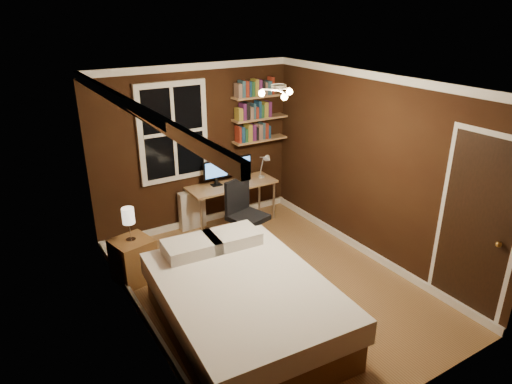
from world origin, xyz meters
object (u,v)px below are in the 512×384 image
bed (243,304)px  office_chair (245,224)px  radiator (192,210)px  monitor_left (216,173)px  bedside_lamp (129,224)px  monitor_right (239,168)px  desk_lamp (264,166)px  desk (232,187)px  nightstand (133,260)px

bed → office_chair: bearing=62.6°
radiator → monitor_left: 0.69m
bedside_lamp → monitor_left: bearing=27.9°
bedside_lamp → monitor_right: 2.22m
bedside_lamp → desk_lamp: desk_lamp is taller
bed → desk: 2.65m
desk → monitor_left: (-0.24, 0.07, 0.26)m
bed → monitor_left: 2.66m
desk_lamp → nightstand: bearing=-163.5°
monitor_left → desk_lamp: (0.79, -0.15, 0.02)m
radiator → monitor_right: (0.80, -0.10, 0.57)m
desk → monitor_left: 0.36m
office_chair → monitor_right: bearing=48.8°
nightstand → monitor_right: monitor_right is taller
bed → monitor_right: 2.84m
radiator → office_chair: (0.36, -1.02, 0.09)m
desk → bed: bearing=-116.4°
bed → office_chair: 1.77m
monitor_right → desk_lamp: (0.37, -0.15, 0.02)m
bedside_lamp → radiator: size_ratio=0.71×
desk → office_chair: size_ratio=1.37×
nightstand → office_chair: (1.60, -0.06, 0.12)m
desk → office_chair: (-0.26, -0.85, -0.21)m
bed → office_chair: (0.92, 1.51, 0.07)m
monitor_left → monitor_right: bearing=0.0°
monitor_left → monitor_right: same height
nightstand → office_chair: 1.61m
bedside_lamp → monitor_left: size_ratio=1.05×
bedside_lamp → office_chair: 1.65m
bed → monitor_left: (0.94, 2.43, 0.55)m
nightstand → desk_lamp: desk_lamp is taller
bed → monitor_right: monitor_right is taller
nightstand → office_chair: office_chair is taller
bedside_lamp → desk: bearing=23.1°
desk → office_chair: 0.91m
monitor_right → office_chair: 1.12m
monitor_left → desk_lamp: bearing=-10.6°
bed → radiator: bearing=81.5°
desk → bedside_lamp: bearing=-156.9°
bedside_lamp → monitor_left: (1.63, 0.86, 0.09)m
bed → monitor_right: (1.35, 2.43, 0.55)m
nightstand → desk: bearing=10.2°
monitor_right → desk_lamp: 0.40m
bedside_lamp → nightstand: bearing=0.0°
monitor_left → office_chair: 1.04m
bedside_lamp → desk: 2.03m
bedside_lamp → radiator: bearing=37.9°
desk → monitor_right: (0.18, 0.07, 0.26)m
desk → desk_lamp: 0.62m
desk → monitor_left: bearing=163.3°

